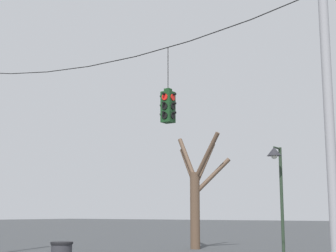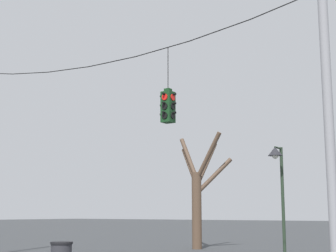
% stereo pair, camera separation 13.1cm
% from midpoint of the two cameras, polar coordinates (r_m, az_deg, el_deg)
% --- Properties ---
extents(utility_pole_right, '(0.25, 0.25, 7.99)m').
position_cam_midpoint_polar(utility_pole_right, '(13.63, 17.66, 0.26)').
color(utility_pole_right, gray).
rests_on(utility_pole_right, ground_plane).
extents(span_wire, '(14.55, 0.03, 0.78)m').
position_cam_midpoint_polar(span_wire, '(17.83, -6.06, 7.87)').
color(span_wire, black).
extents(traffic_light_near_right_pole, '(0.58, 0.58, 2.40)m').
position_cam_midpoint_polar(traffic_light_near_right_pole, '(15.92, 0.24, 2.19)').
color(traffic_light_near_right_pole, '#143819').
extents(street_lamp, '(0.54, 0.92, 4.22)m').
position_cam_midpoint_polar(street_lamp, '(19.72, 12.27, -4.81)').
color(street_lamp, '#233323').
rests_on(street_lamp, ground_plane).
extents(bare_tree, '(2.84, 2.06, 5.68)m').
position_cam_midpoint_polar(bare_tree, '(25.96, 3.58, -7.23)').
color(bare_tree, brown).
rests_on(bare_tree, ground_plane).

